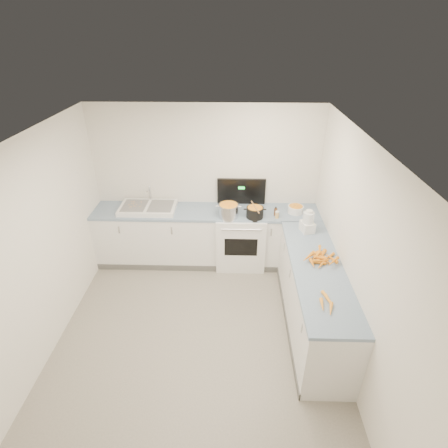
{
  "coord_description": "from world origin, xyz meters",
  "views": [
    {
      "loc": [
        0.42,
        -3.09,
        3.46
      ],
      "look_at": [
        0.3,
        1.1,
        1.05
      ],
      "focal_mm": 28.0,
      "sensor_mm": 36.0,
      "label": 1
    }
  ],
  "objects_px": {
    "black_pot": "(255,213)",
    "food_processor": "(308,222)",
    "spice_jar": "(277,215)",
    "mixing_bowl": "(296,209)",
    "steel_pot": "(229,211)",
    "stove": "(241,237)",
    "extract_bottle": "(276,212)",
    "sink": "(148,208)"
  },
  "relations": [
    {
      "from": "black_pot",
      "to": "spice_jar",
      "type": "bearing_deg",
      "value": -2.77
    },
    {
      "from": "food_processor",
      "to": "sink",
      "type": "bearing_deg",
      "value": 166.3
    },
    {
      "from": "sink",
      "to": "food_processor",
      "type": "distance_m",
      "value": 2.43
    },
    {
      "from": "steel_pot",
      "to": "black_pot",
      "type": "height_order",
      "value": "steel_pot"
    },
    {
      "from": "extract_bottle",
      "to": "food_processor",
      "type": "height_order",
      "value": "food_processor"
    },
    {
      "from": "mixing_bowl",
      "to": "steel_pot",
      "type": "bearing_deg",
      "value": -171.3
    },
    {
      "from": "mixing_bowl",
      "to": "extract_bottle",
      "type": "height_order",
      "value": "extract_bottle"
    },
    {
      "from": "stove",
      "to": "black_pot",
      "type": "xyz_separation_m",
      "value": [
        0.2,
        -0.17,
        0.54
      ]
    },
    {
      "from": "spice_jar",
      "to": "food_processor",
      "type": "relative_size",
      "value": 0.29
    },
    {
      "from": "mixing_bowl",
      "to": "extract_bottle",
      "type": "bearing_deg",
      "value": -161.63
    },
    {
      "from": "food_processor",
      "to": "spice_jar",
      "type": "bearing_deg",
      "value": 135.88
    },
    {
      "from": "stove",
      "to": "food_processor",
      "type": "height_order",
      "value": "stove"
    },
    {
      "from": "stove",
      "to": "mixing_bowl",
      "type": "xyz_separation_m",
      "value": [
        0.83,
        -0.01,
        0.52
      ]
    },
    {
      "from": "black_pot",
      "to": "food_processor",
      "type": "relative_size",
      "value": 0.77
    },
    {
      "from": "spice_jar",
      "to": "steel_pot",
      "type": "bearing_deg",
      "value": 177.85
    },
    {
      "from": "sink",
      "to": "spice_jar",
      "type": "xyz_separation_m",
      "value": [
        1.98,
        -0.21,
        0.01
      ]
    },
    {
      "from": "sink",
      "to": "spice_jar",
      "type": "height_order",
      "value": "sink"
    },
    {
      "from": "spice_jar",
      "to": "black_pot",
      "type": "bearing_deg",
      "value": 177.23
    },
    {
      "from": "food_processor",
      "to": "steel_pot",
      "type": "bearing_deg",
      "value": 160.26
    },
    {
      "from": "stove",
      "to": "steel_pot",
      "type": "relative_size",
      "value": 4.53
    },
    {
      "from": "sink",
      "to": "steel_pot",
      "type": "relative_size",
      "value": 2.87
    },
    {
      "from": "steel_pot",
      "to": "mixing_bowl",
      "type": "distance_m",
      "value": 1.04
    },
    {
      "from": "mixing_bowl",
      "to": "extract_bottle",
      "type": "distance_m",
      "value": 0.33
    },
    {
      "from": "spice_jar",
      "to": "food_processor",
      "type": "xyz_separation_m",
      "value": [
        0.38,
        -0.37,
        0.09
      ]
    },
    {
      "from": "stove",
      "to": "sink",
      "type": "distance_m",
      "value": 1.54
    },
    {
      "from": "stove",
      "to": "spice_jar",
      "type": "bearing_deg",
      "value": -19.85
    },
    {
      "from": "spice_jar",
      "to": "mixing_bowl",
      "type": "bearing_deg",
      "value": 31.35
    },
    {
      "from": "stove",
      "to": "food_processor",
      "type": "relative_size",
      "value": 4.15
    },
    {
      "from": "steel_pot",
      "to": "black_pot",
      "type": "relative_size",
      "value": 1.18
    },
    {
      "from": "steel_pot",
      "to": "extract_bottle",
      "type": "distance_m",
      "value": 0.71
    },
    {
      "from": "extract_bottle",
      "to": "food_processor",
      "type": "relative_size",
      "value": 0.36
    },
    {
      "from": "extract_bottle",
      "to": "spice_jar",
      "type": "relative_size",
      "value": 1.24
    },
    {
      "from": "spice_jar",
      "to": "food_processor",
      "type": "distance_m",
      "value": 0.54
    },
    {
      "from": "sink",
      "to": "mixing_bowl",
      "type": "bearing_deg",
      "value": -0.56
    },
    {
      "from": "stove",
      "to": "extract_bottle",
      "type": "bearing_deg",
      "value": -12.28
    },
    {
      "from": "mixing_bowl",
      "to": "food_processor",
      "type": "bearing_deg",
      "value": -81.93
    },
    {
      "from": "mixing_bowl",
      "to": "sink",
      "type": "bearing_deg",
      "value": 179.44
    },
    {
      "from": "mixing_bowl",
      "to": "food_processor",
      "type": "distance_m",
      "value": 0.56
    },
    {
      "from": "stove",
      "to": "mixing_bowl",
      "type": "relative_size",
      "value": 5.73
    },
    {
      "from": "mixing_bowl",
      "to": "spice_jar",
      "type": "bearing_deg",
      "value": -148.65
    },
    {
      "from": "steel_pot",
      "to": "spice_jar",
      "type": "relative_size",
      "value": 3.13
    },
    {
      "from": "sink",
      "to": "steel_pot",
      "type": "xyz_separation_m",
      "value": [
        1.26,
        -0.18,
        0.05
      ]
    }
  ]
}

